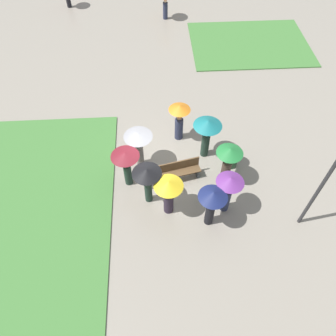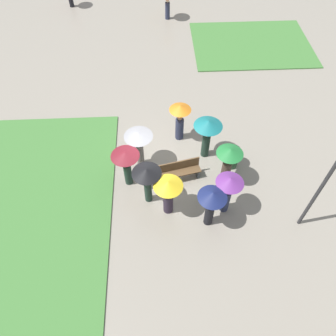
{
  "view_description": "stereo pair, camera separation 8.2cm",
  "coord_description": "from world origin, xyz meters",
  "px_view_note": "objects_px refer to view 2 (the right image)",
  "views": [
    {
      "loc": [
        0.04,
        -8.65,
        10.92
      ],
      "look_at": [
        0.5,
        -0.83,
        0.95
      ],
      "focal_mm": 35.0,
      "sensor_mm": 36.0,
      "label": 1
    },
    {
      "loc": [
        0.12,
        -8.65,
        10.92
      ],
      "look_at": [
        0.5,
        -0.83,
        0.95
      ],
      "focal_mm": 35.0,
      "sensor_mm": 36.0,
      "label": 2
    }
  ],
  "objects_px": {
    "trash_bin": "(232,157)",
    "crowd_person_maroon": "(126,161)",
    "crowd_person_green": "(228,159)",
    "crowd_person_navy": "(212,201)",
    "crowd_person_yellow": "(168,191)",
    "crowd_person_purple": "(228,188)",
    "park_bench": "(179,170)",
    "crowd_person_black": "(147,177)",
    "crowd_person_teal": "(208,130)",
    "crowd_person_grey": "(139,141)",
    "crowd_person_orange": "(180,117)",
    "lamp_post": "(330,174)"
  },
  "relations": [
    {
      "from": "trash_bin",
      "to": "crowd_person_maroon",
      "type": "bearing_deg",
      "value": -170.73
    },
    {
      "from": "crowd_person_green",
      "to": "crowd_person_navy",
      "type": "xyz_separation_m",
      "value": [
        -0.91,
        -1.91,
        0.14
      ]
    },
    {
      "from": "crowd_person_yellow",
      "to": "crowd_person_maroon",
      "type": "bearing_deg",
      "value": -155.82
    },
    {
      "from": "crowd_person_maroon",
      "to": "crowd_person_purple",
      "type": "relative_size",
      "value": 0.95
    },
    {
      "from": "park_bench",
      "to": "crowd_person_maroon",
      "type": "bearing_deg",
      "value": 171.51
    },
    {
      "from": "crowd_person_black",
      "to": "crowd_person_purple",
      "type": "xyz_separation_m",
      "value": [
        2.87,
        -0.57,
        -0.1
      ]
    },
    {
      "from": "crowd_person_green",
      "to": "crowd_person_teal",
      "type": "relative_size",
      "value": 0.95
    },
    {
      "from": "crowd_person_green",
      "to": "crowd_person_maroon",
      "type": "xyz_separation_m",
      "value": [
        -3.9,
        0.07,
        0.05
      ]
    },
    {
      "from": "park_bench",
      "to": "crowd_person_black",
      "type": "height_order",
      "value": "crowd_person_black"
    },
    {
      "from": "crowd_person_navy",
      "to": "crowd_person_purple",
      "type": "xyz_separation_m",
      "value": [
        0.68,
        0.55,
        -0.06
      ]
    },
    {
      "from": "crowd_person_grey",
      "to": "crowd_person_purple",
      "type": "relative_size",
      "value": 0.95
    },
    {
      "from": "crowd_person_orange",
      "to": "crowd_person_teal",
      "type": "distance_m",
      "value": 1.52
    },
    {
      "from": "crowd_person_maroon",
      "to": "crowd_person_teal",
      "type": "distance_m",
      "value": 3.53
    },
    {
      "from": "crowd_person_navy",
      "to": "crowd_person_maroon",
      "type": "xyz_separation_m",
      "value": [
        -2.99,
        1.98,
        -0.09
      ]
    },
    {
      "from": "crowd_person_purple",
      "to": "crowd_person_teal",
      "type": "bearing_deg",
      "value": -135.96
    },
    {
      "from": "trash_bin",
      "to": "crowd_person_purple",
      "type": "height_order",
      "value": "crowd_person_purple"
    },
    {
      "from": "crowd_person_navy",
      "to": "crowd_person_orange",
      "type": "bearing_deg",
      "value": 84.45
    },
    {
      "from": "crowd_person_navy",
      "to": "crowd_person_orange",
      "type": "height_order",
      "value": "crowd_person_navy"
    },
    {
      "from": "crowd_person_yellow",
      "to": "crowd_person_teal",
      "type": "height_order",
      "value": "crowd_person_teal"
    },
    {
      "from": "crowd_person_grey",
      "to": "crowd_person_teal",
      "type": "height_order",
      "value": "crowd_person_teal"
    },
    {
      "from": "crowd_person_black",
      "to": "crowd_person_green",
      "type": "relative_size",
      "value": 1.01
    },
    {
      "from": "park_bench",
      "to": "crowd_person_navy",
      "type": "relative_size",
      "value": 0.89
    },
    {
      "from": "crowd_person_orange",
      "to": "park_bench",
      "type": "bearing_deg",
      "value": -163.11
    },
    {
      "from": "trash_bin",
      "to": "crowd_person_green",
      "type": "bearing_deg",
      "value": -116.7
    },
    {
      "from": "lamp_post",
      "to": "crowd_person_purple",
      "type": "relative_size",
      "value": 2.45
    },
    {
      "from": "crowd_person_grey",
      "to": "crowd_person_teal",
      "type": "distance_m",
      "value": 2.8
    },
    {
      "from": "park_bench",
      "to": "crowd_person_orange",
      "type": "relative_size",
      "value": 0.92
    },
    {
      "from": "crowd_person_black",
      "to": "crowd_person_yellow",
      "type": "bearing_deg",
      "value": 176.93
    },
    {
      "from": "crowd_person_green",
      "to": "crowd_person_navy",
      "type": "distance_m",
      "value": 2.12
    },
    {
      "from": "crowd_person_yellow",
      "to": "crowd_person_purple",
      "type": "relative_size",
      "value": 0.94
    },
    {
      "from": "lamp_post",
      "to": "crowd_person_navy",
      "type": "relative_size",
      "value": 2.45
    },
    {
      "from": "crowd_person_black",
      "to": "crowd_person_green",
      "type": "distance_m",
      "value": 3.21
    },
    {
      "from": "crowd_person_grey",
      "to": "crowd_person_green",
      "type": "height_order",
      "value": "crowd_person_green"
    },
    {
      "from": "crowd_person_grey",
      "to": "crowd_person_navy",
      "type": "height_order",
      "value": "crowd_person_navy"
    },
    {
      "from": "crowd_person_green",
      "to": "crowd_person_orange",
      "type": "distance_m",
      "value": 3.01
    },
    {
      "from": "crowd_person_yellow",
      "to": "crowd_person_teal",
      "type": "distance_m",
      "value": 3.24
    },
    {
      "from": "crowd_person_black",
      "to": "crowd_person_maroon",
      "type": "bearing_deg",
      "value": -15.62
    },
    {
      "from": "crowd_person_teal",
      "to": "crowd_person_grey",
      "type": "bearing_deg",
      "value": -76.02
    },
    {
      "from": "crowd_person_grey",
      "to": "crowd_person_maroon",
      "type": "height_order",
      "value": "crowd_person_grey"
    },
    {
      "from": "crowd_person_grey",
      "to": "crowd_person_green",
      "type": "distance_m",
      "value": 3.57
    },
    {
      "from": "crowd_person_maroon",
      "to": "crowd_person_black",
      "type": "bearing_deg",
      "value": 30.19
    },
    {
      "from": "crowd_person_green",
      "to": "crowd_person_teal",
      "type": "distance_m",
      "value": 1.57
    },
    {
      "from": "lamp_post",
      "to": "crowd_person_green",
      "type": "xyz_separation_m",
      "value": [
        -2.49,
        2.12,
        -1.73
      ]
    },
    {
      "from": "park_bench",
      "to": "crowd_person_purple",
      "type": "bearing_deg",
      "value": -57.47
    },
    {
      "from": "crowd_person_black",
      "to": "crowd_person_yellow",
      "type": "distance_m",
      "value": 0.92
    },
    {
      "from": "park_bench",
      "to": "lamp_post",
      "type": "height_order",
      "value": "lamp_post"
    },
    {
      "from": "lamp_post",
      "to": "crowd_person_navy",
      "type": "distance_m",
      "value": 3.76
    },
    {
      "from": "crowd_person_orange",
      "to": "crowd_person_yellow",
      "type": "bearing_deg",
      "value": -169.45
    },
    {
      "from": "park_bench",
      "to": "crowd_person_orange",
      "type": "bearing_deg",
      "value": 73.42
    },
    {
      "from": "park_bench",
      "to": "crowd_person_teal",
      "type": "bearing_deg",
      "value": 32.4
    }
  ]
}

